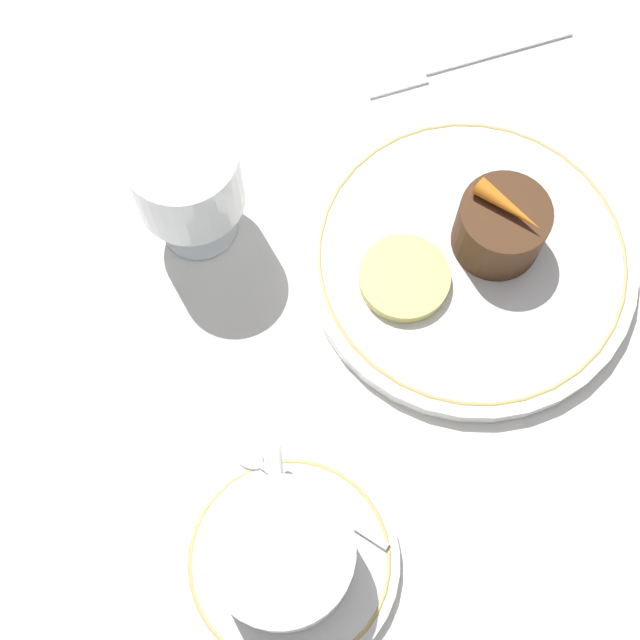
% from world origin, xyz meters
% --- Properties ---
extents(ground_plane, '(3.00, 3.00, 0.00)m').
position_xyz_m(ground_plane, '(0.00, 0.00, 0.00)').
color(ground_plane, white).
extents(dinner_plate, '(0.24, 0.24, 0.01)m').
position_xyz_m(dinner_plate, '(0.00, -0.05, 0.01)').
color(dinner_plate, white).
rests_on(dinner_plate, ground_plane).
extents(saucer, '(0.14, 0.14, 0.01)m').
position_xyz_m(saucer, '(-0.20, 0.09, 0.01)').
color(saucer, white).
rests_on(saucer, ground_plane).
extents(coffee_cup, '(0.12, 0.09, 0.06)m').
position_xyz_m(coffee_cup, '(-0.20, 0.10, 0.04)').
color(coffee_cup, white).
rests_on(coffee_cup, saucer).
extents(spoon, '(0.08, 0.10, 0.00)m').
position_xyz_m(spoon, '(-0.16, 0.09, 0.01)').
color(spoon, silver).
rests_on(spoon, saucer).
extents(wine_glass, '(0.08, 0.08, 0.10)m').
position_xyz_m(wine_glass, '(0.05, 0.15, 0.07)').
color(wine_glass, silver).
rests_on(wine_glass, ground_plane).
extents(fork, '(0.06, 0.18, 0.01)m').
position_xyz_m(fork, '(0.18, -0.05, 0.00)').
color(fork, silver).
rests_on(fork, ground_plane).
extents(dessert_cake, '(0.06, 0.06, 0.05)m').
position_xyz_m(dessert_cake, '(0.01, -0.07, 0.04)').
color(dessert_cake, '#4C2D19').
rests_on(dessert_cake, dinner_plate).
extents(carrot_garnish, '(0.05, 0.05, 0.01)m').
position_xyz_m(carrot_garnish, '(0.01, -0.07, 0.07)').
color(carrot_garnish, orange).
rests_on(carrot_garnish, dessert_cake).
extents(pineapple_slice, '(0.07, 0.07, 0.01)m').
position_xyz_m(pineapple_slice, '(-0.02, 0.00, 0.02)').
color(pineapple_slice, '#EFE075').
rests_on(pineapple_slice, dinner_plate).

